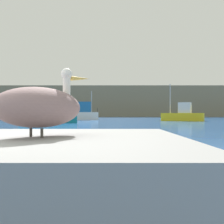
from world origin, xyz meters
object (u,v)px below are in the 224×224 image
Objects in this scene: fishing_boat_yellow at (184,115)px; fishing_boat_teal at (51,115)px; fishing_boat_white at (84,113)px; pelican at (43,107)px.

fishing_boat_teal is at bearing 48.40° from fishing_boat_yellow.
fishing_boat_white reaches higher than fishing_boat_teal.
fishing_boat_white is at bearing 4.74° from fishing_boat_yellow.
fishing_boat_teal is at bearing -106.03° from fishing_boat_white.
fishing_boat_teal is 1.08× the size of fishing_boat_yellow.
fishing_boat_yellow is (17.48, 7.16, -0.04)m from fishing_boat_teal.
pelican is at bearing -90.18° from fishing_boat_white.
fishing_boat_white is (-4.23, 38.71, -0.05)m from pelican.
pelican is 0.22× the size of fishing_boat_white.
fishing_boat_yellow is at bearing 13.27° from fishing_boat_teal.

